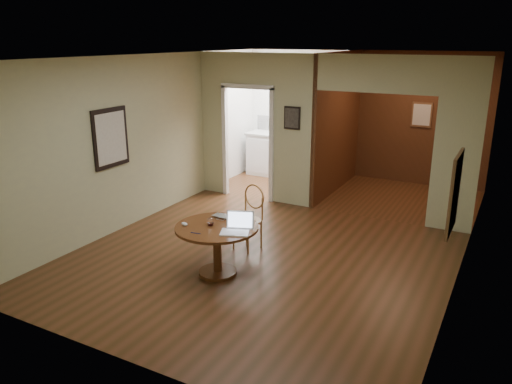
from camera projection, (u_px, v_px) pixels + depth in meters
The scene contains 11 objects.
floor at pixel (255, 262), 6.84m from camera, with size 5.00×5.00×0.00m, color #412912.
room_shell at pixel (312, 131), 9.28m from camera, with size 5.20×7.50×5.00m.
dining_table at pixel (217, 239), 6.37m from camera, with size 1.06×1.06×0.66m.
chair at pixel (250, 214), 7.18m from camera, with size 0.48×0.48×0.95m.
open_laptop at pixel (237, 226), 6.13m from camera, with size 0.41×0.41×0.24m.
closed_laptop at pixel (224, 218), 6.56m from camera, with size 0.36×0.23×0.03m, color #AFAFB3.
mouse at pixel (184, 224), 6.33m from camera, with size 0.10×0.06×0.04m, color white.
wine_glass at pixel (210, 222), 6.33m from camera, with size 0.09×0.09×0.10m, color white, non-canonical shape.
pen at pixel (196, 233), 6.08m from camera, with size 0.01×0.01×0.13m, color #0B1650.
kitchen_cabinet at pixel (292, 156), 10.85m from camera, with size 2.06×0.60×0.94m.
grocery_bag at pixel (310, 130), 10.49m from camera, with size 0.29×0.24×0.29m, color beige.
Camera 1 is at (2.96, -5.50, 2.96)m, focal length 35.00 mm.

